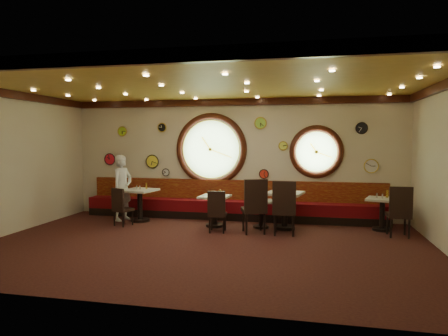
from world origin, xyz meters
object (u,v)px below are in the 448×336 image
chair_e (400,208)px  condiment_e_salt (377,196)px  condiment_b_pepper (214,194)px  condiment_c_bottle (265,197)px  condiment_a_pepper (140,187)px  condiment_d_bottle (288,189)px  table_e (382,210)px  condiment_c_pepper (262,198)px  condiment_b_bottle (221,193)px  table_d (285,206)px  chair_a (121,204)px  chair_c (255,203)px  condiment_d_salt (282,189)px  table_b (215,207)px  table_a (140,201)px  condiment_c_salt (257,198)px  table_c (261,211)px  chair_b (217,209)px  waiter (122,188)px  chair_d (284,204)px  condiment_d_pepper (284,190)px  condiment_b_salt (209,193)px  condiment_e_pepper (382,196)px  condiment_e_bottle (387,194)px  condiment_a_salt (137,187)px  condiment_a_bottle (146,186)px

chair_e → condiment_e_salt: bearing=118.2°
condiment_b_pepper → condiment_c_bottle: bearing=9.0°
condiment_a_pepper → condiment_c_bottle: bearing=0.6°
condiment_d_bottle → condiment_b_pepper: bearing=-176.3°
table_e → condiment_c_pepper: bearing=-173.9°
condiment_b_pepper → condiment_b_bottle: (0.14, 0.05, 0.02)m
table_d → chair_a: chair_a is taller
condiment_c_pepper → chair_c: bearing=-97.7°
condiment_c_pepper → condiment_d_salt: bearing=12.4°
condiment_a_pepper → table_b: bearing=-4.6°
chair_e → condiment_d_bottle: 2.44m
table_a → table_b: bearing=-5.4°
condiment_c_bottle → table_d: bearing=-12.5°
condiment_c_salt → condiment_c_pepper: (0.13, -0.04, 0.00)m
table_c → condiment_c_salt: (-0.10, 0.04, 0.29)m
table_b → condiment_c_pepper: size_ratio=7.90×
chair_a → chair_b: size_ratio=0.98×
waiter → condiment_c_salt: bearing=-74.9°
chair_c → condiment_d_bottle: size_ratio=5.41×
condiment_c_salt → waiter: size_ratio=0.06×
chair_d → condiment_d_salt: bearing=95.0°
table_b → condiment_d_pepper: (1.65, 0.06, 0.45)m
condiment_b_salt → condiment_d_pepper: size_ratio=1.08×
condiment_d_pepper → waiter: waiter is taller
condiment_d_salt → condiment_e_salt: bearing=5.3°
condiment_e_pepper → condiment_d_salt: bearing=-175.5°
table_b → waiter: size_ratio=0.44×
condiment_c_bottle → chair_e: bearing=-8.8°
table_c → condiment_a_pepper: 3.17m
condiment_b_bottle → condiment_c_bottle: condiment_b_bottle is taller
table_e → condiment_e_bottle: (0.12, 0.12, 0.37)m
condiment_a_salt → condiment_b_pepper: 2.15m
table_b → table_e: table_e is taller
table_b → chair_d: (1.71, -0.57, 0.22)m
condiment_d_pepper → condiment_d_bottle: (0.11, 0.06, 0.02)m
condiment_c_pepper → waiter: 3.69m
table_e → waiter: bearing=-178.8°
chair_b → condiment_d_pepper: condiment_d_pepper is taller
table_c → condiment_b_salt: bearing=-176.0°
condiment_a_bottle → condiment_c_bottle: 3.09m
waiter → condiment_b_salt: bearing=-78.9°
table_c → condiment_e_bottle: condiment_e_bottle is taller
condiment_b_salt → condiment_b_pepper: 0.13m
table_a → chair_d: chair_d is taller
table_b → condiment_e_bottle: 4.07m
chair_c → condiment_d_pepper: chair_c is taller
chair_c → condiment_b_bottle: size_ratio=5.43×
condiment_d_salt → condiment_c_bottle: 0.46m
condiment_a_salt → condiment_e_bottle: bearing=2.3°
condiment_a_salt → condiment_d_pepper: 3.80m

